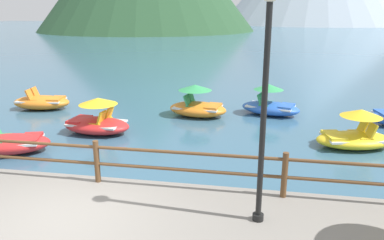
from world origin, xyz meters
The scene contains 9 objects.
ground_plane centered at (0.00, 40.00, 0.00)m, with size 200.00×200.00×0.00m, color #38607A.
dock_railing centered at (0.00, 1.55, 0.98)m, with size 23.92×0.12×0.95m.
lamp_post centered at (3.48, 0.57, 2.82)m, with size 0.28×0.28×4.01m.
pedal_boat_1 centered at (1.05, 8.65, 0.43)m, with size 2.46×1.68×1.25m.
pedal_boat_2 centered at (-1.98, 5.93, 0.42)m, with size 2.45×1.56×1.23m.
pedal_boat_3 centered at (6.33, 5.98, 0.39)m, with size 2.53×1.75×1.19m.
pedal_boat_4 centered at (-3.76, 3.70, 0.29)m, with size 2.67×1.91×0.87m.
pedal_boat_5 centered at (-5.62, 8.58, 0.30)m, with size 2.49×1.53×0.89m.
pedal_boat_7 centered at (3.88, 9.38, 0.40)m, with size 2.57×1.84×1.23m.
Camera 1 is at (3.37, -5.53, 4.01)m, focal length 35.20 mm.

